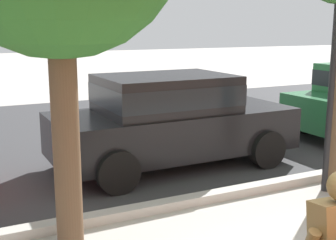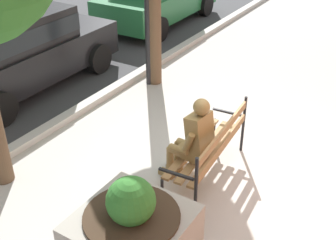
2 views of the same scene
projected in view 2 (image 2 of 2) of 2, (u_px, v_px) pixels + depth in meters
name	position (u px, v px, depth m)	size (l,w,h in m)	color
ground_plane	(216.00, 169.00, 6.37)	(80.00, 80.00, 0.00)	#ADA8A0
curb_stone	(70.00, 115.00, 7.67)	(60.00, 0.20, 0.12)	#B2AFA8
park_bench	(212.00, 146.00, 5.93)	(1.83, 0.66, 0.95)	olive
bronze_statue_seated	(191.00, 142.00, 5.80)	(0.70, 0.78, 1.37)	olive
concrete_planter	(133.00, 232.00, 4.72)	(1.18, 1.18, 1.11)	gray
parked_car_black	(17.00, 48.00, 8.37)	(4.12, 1.97, 1.56)	black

